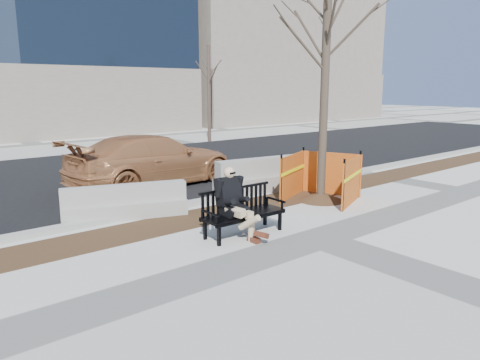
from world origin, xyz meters
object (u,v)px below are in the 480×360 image
at_px(seated_man, 233,236).
at_px(sedan, 155,185).
at_px(jersey_barrier_left, 126,218).
at_px(bench, 244,234).
at_px(tree_fence, 320,200).
at_px(jersey_barrier_right, 270,190).

relative_size(seated_man, sedan, 0.27).
distance_m(seated_man, jersey_barrier_left, 2.67).
distance_m(bench, tree_fence, 3.36).
height_order(seated_man, sedan, sedan).
distance_m(bench, sedan, 5.26).
bearing_deg(bench, jersey_barrier_right, 40.36).
bearing_deg(jersey_barrier_right, tree_fence, -74.16).
bearing_deg(tree_fence, jersey_barrier_right, 97.02).
distance_m(sedan, jersey_barrier_left, 3.45).
distance_m(bench, seated_man, 0.24).
bearing_deg(sedan, seated_man, 162.91).
relative_size(seated_man, jersey_barrier_right, 0.41).
distance_m(jersey_barrier_left, jersey_barrier_right, 4.33).
distance_m(bench, jersey_barrier_left, 2.81).
bearing_deg(jersey_barrier_right, bench, -131.87).
bearing_deg(jersey_barrier_left, tree_fence, -1.98).
height_order(sedan, jersey_barrier_left, sedan).
height_order(tree_fence, jersey_barrier_right, tree_fence).
xyz_separation_m(tree_fence, jersey_barrier_right, (-0.20, 1.66, 0.00)).
height_order(sedan, jersey_barrier_right, sedan).
distance_m(seated_man, sedan, 5.25).
bearing_deg(bench, seated_man, 168.73).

